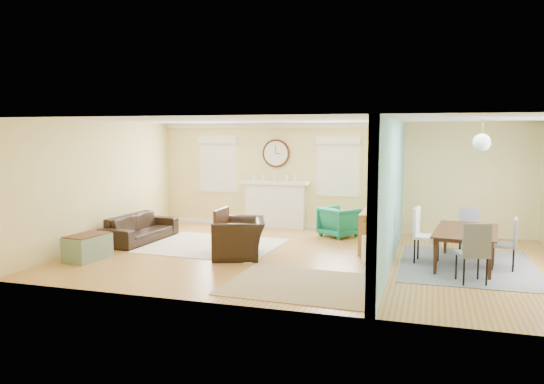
# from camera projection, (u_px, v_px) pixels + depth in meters

# --- Properties ---
(floor) EXTENTS (9.00, 9.00, 0.00)m
(floor) POSITION_uv_depth(u_px,v_px,m) (308.00, 258.00, 10.07)
(floor) COLOR #9B6834
(floor) RESTS_ON ground
(wall_back) EXTENTS (9.00, 0.02, 2.60)m
(wall_back) POSITION_uv_depth(u_px,v_px,m) (336.00, 177.00, 12.77)
(wall_back) COLOR #D7C27A
(wall_back) RESTS_ON ground
(wall_front) EXTENTS (9.00, 0.02, 2.60)m
(wall_front) POSITION_uv_depth(u_px,v_px,m) (258.00, 213.00, 7.07)
(wall_front) COLOR #D7C27A
(wall_front) RESTS_ON ground
(wall_left) EXTENTS (0.02, 6.00, 2.60)m
(wall_left) POSITION_uv_depth(u_px,v_px,m) (101.00, 183.00, 11.22)
(wall_left) COLOR #D7C27A
(wall_left) RESTS_ON ground
(ceiling) EXTENTS (9.00, 6.00, 0.02)m
(ceiling) POSITION_uv_depth(u_px,v_px,m) (309.00, 120.00, 9.77)
(ceiling) COLOR white
(ceiling) RESTS_ON wall_back
(partition) EXTENTS (0.17, 6.00, 2.60)m
(partition) POSITION_uv_depth(u_px,v_px,m) (392.00, 188.00, 9.75)
(partition) COLOR #D7C27A
(partition) RESTS_ON ground
(fireplace) EXTENTS (1.70, 0.30, 1.17)m
(fireplace) POSITION_uv_depth(u_px,v_px,m) (275.00, 204.00, 13.17)
(fireplace) COLOR white
(fireplace) RESTS_ON ground
(wall_clock) EXTENTS (0.70, 0.07, 0.70)m
(wall_clock) POSITION_uv_depth(u_px,v_px,m) (276.00, 153.00, 13.11)
(wall_clock) COLOR #442212
(wall_clock) RESTS_ON wall_back
(window_left) EXTENTS (1.05, 0.13, 1.42)m
(window_left) POSITION_uv_depth(u_px,v_px,m) (218.00, 160.00, 13.57)
(window_left) COLOR white
(window_left) RESTS_ON wall_back
(window_right) EXTENTS (1.05, 0.13, 1.42)m
(window_right) POSITION_uv_depth(u_px,v_px,m) (338.00, 162.00, 12.67)
(window_right) COLOR white
(window_right) RESTS_ON wall_back
(pendant) EXTENTS (0.30, 0.30, 0.55)m
(pendant) POSITION_uv_depth(u_px,v_px,m) (482.00, 143.00, 8.95)
(pendant) COLOR gold
(pendant) RESTS_ON ceiling
(rug_cream) EXTENTS (2.75, 2.41, 0.01)m
(rug_cream) POSITION_uv_depth(u_px,v_px,m) (213.00, 246.00, 11.11)
(rug_cream) COLOR silver
(rug_cream) RESTS_ON floor
(rug_jute) EXTENTS (2.38, 1.98, 0.01)m
(rug_jute) POSITION_uv_depth(u_px,v_px,m) (302.00, 285.00, 8.27)
(rug_jute) COLOR tan
(rug_jute) RESTS_ON floor
(rug_grey) EXTENTS (2.31, 2.89, 0.01)m
(rug_grey) POSITION_uv_depth(u_px,v_px,m) (467.00, 266.00, 9.45)
(rug_grey) COLOR slate
(rug_grey) RESTS_ON floor
(sofa) EXTENTS (0.88, 2.02, 0.58)m
(sofa) POSITION_uv_depth(u_px,v_px,m) (140.00, 228.00, 11.60)
(sofa) COLOR black
(sofa) RESTS_ON floor
(eames_chair) EXTENTS (1.30, 1.38, 0.73)m
(eames_chair) POSITION_uv_depth(u_px,v_px,m) (239.00, 238.00, 10.12)
(eames_chair) COLOR black
(eames_chair) RESTS_ON floor
(green_chair) EXTENTS (1.03, 1.03, 0.68)m
(green_chair) POSITION_uv_depth(u_px,v_px,m) (339.00, 222.00, 12.07)
(green_chair) COLOR #0A633B
(green_chair) RESTS_ON floor
(trunk) EXTENTS (0.61, 0.89, 0.48)m
(trunk) POSITION_uv_depth(u_px,v_px,m) (88.00, 247.00, 9.88)
(trunk) COLOR gray
(trunk) RESTS_ON floor
(credenza) EXTENTS (0.48, 1.41, 0.80)m
(credenza) POSITION_uv_depth(u_px,v_px,m) (374.00, 230.00, 10.75)
(credenza) COLOR #A47840
(credenza) RESTS_ON floor
(tv) EXTENTS (0.17, 1.17, 0.68)m
(tv) POSITION_uv_depth(u_px,v_px,m) (374.00, 194.00, 10.67)
(tv) COLOR black
(tv) RESTS_ON credenza
(garden_stool) EXTENTS (0.32, 0.32, 0.48)m
(garden_stool) POSITION_uv_depth(u_px,v_px,m) (370.00, 249.00, 9.73)
(garden_stool) COLOR white
(garden_stool) RESTS_ON floor
(potted_plant) EXTENTS (0.53, 0.53, 0.45)m
(potted_plant) POSITION_uv_depth(u_px,v_px,m) (371.00, 224.00, 9.68)
(potted_plant) COLOR #337F33
(potted_plant) RESTS_ON garden_stool
(dining_table) EXTENTS (1.24, 1.96, 0.65)m
(dining_table) POSITION_uv_depth(u_px,v_px,m) (468.00, 248.00, 9.41)
(dining_table) COLOR #442212
(dining_table) RESTS_ON floor
(dining_chair_n) EXTENTS (0.40, 0.40, 0.88)m
(dining_chair_n) POSITION_uv_depth(u_px,v_px,m) (469.00, 227.00, 10.40)
(dining_chair_n) COLOR slate
(dining_chair_n) RESTS_ON floor
(dining_chair_s) EXTENTS (0.54, 0.54, 0.99)m
(dining_chair_s) POSITION_uv_depth(u_px,v_px,m) (472.00, 247.00, 8.32)
(dining_chair_s) COLOR slate
(dining_chair_s) RESTS_ON floor
(dining_chair_w) EXTENTS (0.51, 0.51, 1.01)m
(dining_chair_w) POSITION_uv_depth(u_px,v_px,m) (427.00, 231.00, 9.61)
(dining_chair_w) COLOR white
(dining_chair_w) RESTS_ON floor
(dining_chair_e) EXTENTS (0.46, 0.46, 0.91)m
(dining_chair_e) POSITION_uv_depth(u_px,v_px,m) (504.00, 239.00, 9.16)
(dining_chair_e) COLOR slate
(dining_chair_e) RESTS_ON floor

